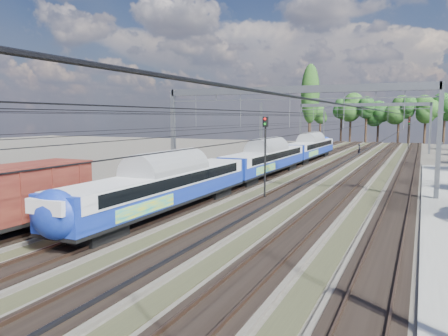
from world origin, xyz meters
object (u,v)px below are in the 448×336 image
at_px(emu_train, 266,155).
at_px(worker, 359,150).
at_px(signal_near, 265,148).
at_px(signal_far, 409,132).

bearing_deg(emu_train, worker, 80.29).
xyz_separation_m(signal_near, signal_far, (8.44, 62.53, -0.47)).
height_order(signal_near, signal_far, signal_near).
bearing_deg(signal_far, signal_near, -96.19).
bearing_deg(emu_train, signal_far, 76.45).
distance_m(worker, signal_near, 43.27).
bearing_deg(worker, emu_train, 152.98).
relative_size(emu_train, worker, 29.75).
distance_m(emu_train, signal_near, 12.20).
height_order(emu_train, worker, emu_train).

